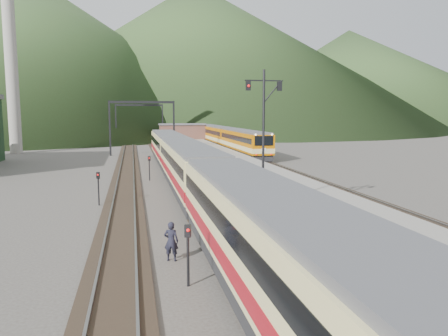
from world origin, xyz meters
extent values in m
cube|color=black|center=(0.00, 40.00, 0.06)|extent=(2.60, 200.00, 0.12)
cube|color=slate|center=(-0.72, 40.00, 0.16)|extent=(0.10, 200.00, 0.14)
cube|color=slate|center=(0.72, 40.00, 0.16)|extent=(0.10, 200.00, 0.14)
cube|color=black|center=(-5.00, 40.00, 0.06)|extent=(2.60, 200.00, 0.12)
cube|color=slate|center=(-5.72, 40.00, 0.16)|extent=(0.10, 200.00, 0.14)
cube|color=slate|center=(-4.28, 40.00, 0.16)|extent=(0.10, 200.00, 0.14)
cube|color=black|center=(11.50, 40.00, 0.06)|extent=(2.60, 200.00, 0.12)
cube|color=slate|center=(10.78, 40.00, 0.16)|extent=(0.10, 200.00, 0.14)
cube|color=slate|center=(12.22, 40.00, 0.16)|extent=(0.10, 200.00, 0.14)
cube|color=gray|center=(5.60, 38.00, 0.50)|extent=(8.00, 100.00, 1.00)
cube|color=black|center=(-7.50, 55.00, 4.00)|extent=(0.25, 0.25, 8.00)
cube|color=black|center=(1.80, 55.00, 4.00)|extent=(0.25, 0.25, 8.00)
cube|color=black|center=(-2.85, 55.00, 7.80)|extent=(9.30, 0.22, 0.35)
cube|color=black|center=(-7.50, 80.00, 4.00)|extent=(0.25, 0.25, 8.00)
cube|color=black|center=(1.80, 80.00, 4.00)|extent=(0.25, 0.25, 8.00)
cube|color=black|center=(-2.85, 80.00, 7.80)|extent=(9.30, 0.22, 0.35)
cylinder|color=#9E998E|center=(-22.00, 62.00, 15.00)|extent=(1.80, 1.80, 30.00)
cube|color=brown|center=(5.60, 78.00, 2.40)|extent=(9.00, 4.00, 2.80)
cube|color=slate|center=(5.60, 78.00, 3.95)|extent=(9.40, 4.40, 0.30)
cone|color=#334821|center=(-40.00, 190.00, 30.00)|extent=(180.00, 180.00, 60.00)
cone|color=#334821|center=(30.00, 230.00, 37.50)|extent=(220.00, 220.00, 75.00)
cone|color=#334821|center=(110.00, 210.00, 25.00)|extent=(160.00, 160.00, 50.00)
cube|color=#E0D387|center=(0.00, 2.35, 2.11)|extent=(3.08, 20.70, 3.76)
cube|color=#E0D387|center=(0.00, 23.54, 2.11)|extent=(3.08, 20.70, 3.76)
cube|color=#E0D387|center=(0.00, 44.74, 2.11)|extent=(3.08, 20.70, 3.76)
cube|color=#B96502|center=(11.50, 50.53, 1.99)|extent=(2.88, 19.37, 3.52)
cube|color=#B96502|center=(11.50, 70.40, 1.99)|extent=(2.88, 19.37, 3.52)
cube|color=#B96502|center=(11.50, 90.27, 1.99)|extent=(2.88, 19.37, 3.52)
cylinder|color=black|center=(2.85, 12.76, 4.79)|extent=(0.14, 0.14, 7.58)
cube|color=black|center=(2.85, 12.76, 7.98)|extent=(2.20, 0.13, 0.07)
cube|color=black|center=(1.95, 12.73, 7.68)|extent=(0.25, 0.19, 0.50)
cube|color=black|center=(3.75, 12.78, 7.68)|extent=(0.25, 0.19, 0.50)
cylinder|color=black|center=(-2.45, 4.46, 1.00)|extent=(0.10, 0.10, 2.00)
cube|color=black|center=(-2.45, 4.46, 2.05)|extent=(0.26, 0.22, 0.45)
cylinder|color=black|center=(-2.85, 29.92, 1.00)|extent=(0.10, 0.10, 2.00)
cube|color=black|center=(-2.85, 29.92, 2.05)|extent=(0.23, 0.18, 0.45)
cylinder|color=black|center=(-6.64, 19.55, 1.00)|extent=(0.10, 0.10, 2.00)
cube|color=black|center=(-6.64, 19.55, 2.05)|extent=(0.25, 0.21, 0.45)
imported|color=black|center=(-2.81, 7.34, 0.85)|extent=(0.71, 0.57, 1.69)
camera|label=1|loc=(-4.29, -10.59, 6.22)|focal=35.00mm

